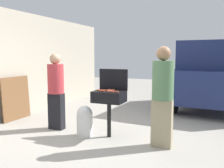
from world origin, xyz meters
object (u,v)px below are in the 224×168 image
object	(u,v)px
hot_dog_4	(102,91)
bbq_grill	(109,98)
person_left	(56,89)
leaning_board	(16,98)
propane_tank	(85,120)
hot_dog_1	(100,90)
hot_dog_5	(109,91)
hot_dog_0	(111,90)
parked_minivan	(213,74)
hot_dog_6	(116,92)
person_right	(163,93)
hot_dog_2	(107,90)
hot_dog_3	(111,92)
hot_dog_7	(101,90)

from	to	relation	value
hot_dog_4	bbq_grill	bearing A→B (deg)	37.99
hot_dog_4	person_left	world-z (taller)	person_left
hot_dog_4	leaning_board	bearing A→B (deg)	170.61
propane_tank	person_left	bearing A→B (deg)	167.16
hot_dog_1	hot_dog_5	distance (m)	0.19
hot_dog_5	leaning_board	bearing A→B (deg)	172.20
hot_dog_0	leaning_board	xyz separation A→B (m)	(-2.72, 0.24, -0.39)
propane_tank	hot_dog_4	bearing A→B (deg)	7.84
propane_tank	leaning_board	bearing A→B (deg)	167.94
hot_dog_4	person_left	xyz separation A→B (m)	(-1.16, 0.13, -0.03)
hot_dog_0	hot_dog_4	distance (m)	0.23
hot_dog_1	leaning_board	bearing A→B (deg)	171.34
hot_dog_5	parked_minivan	xyz separation A→B (m)	(1.81, 4.08, 0.09)
hot_dog_6	parked_minivan	distance (m)	4.45
hot_dog_4	hot_dog_1	bearing A→B (deg)	143.50
bbq_grill	person_right	size ratio (longest dim) A/B	0.52
person_left	bbq_grill	bearing A→B (deg)	13.89
parked_minivan	hot_dog_6	bearing A→B (deg)	72.26
hot_dog_1	person_right	world-z (taller)	person_right
propane_tank	person_right	xyz separation A→B (m)	(1.55, 0.01, 0.64)
hot_dog_2	hot_dog_6	xyz separation A→B (m)	(0.23, -0.11, 0.00)
bbq_grill	hot_dog_2	xyz separation A→B (m)	(-0.06, 0.03, 0.16)
hot_dog_1	leaning_board	size ratio (longest dim) A/B	0.12
bbq_grill	hot_dog_2	world-z (taller)	hot_dog_2
hot_dog_3	hot_dog_6	size ratio (longest dim) A/B	1.00
propane_tank	parked_minivan	world-z (taller)	parked_minivan
bbq_grill	hot_dog_1	world-z (taller)	hot_dog_1
propane_tank	person_left	distance (m)	1.01
bbq_grill	leaning_board	distance (m)	2.74
hot_dog_6	person_left	world-z (taller)	person_left
hot_dog_2	hot_dog_3	size ratio (longest dim) A/B	1.00
bbq_grill	hot_dog_3	distance (m)	0.22
hot_dog_5	person_right	distance (m)	1.06
hot_dog_0	person_left	bearing A→B (deg)	-177.69
hot_dog_3	hot_dog_7	xyz separation A→B (m)	(-0.25, 0.12, 0.00)
bbq_grill	person_left	xyz separation A→B (m)	(-1.28, 0.04, 0.12)
hot_dog_3	parked_minivan	world-z (taller)	parked_minivan
bbq_grill	parked_minivan	distance (m)	4.44
hot_dog_7	parked_minivan	bearing A→B (deg)	63.90
bbq_grill	hot_dog_2	distance (m)	0.17
bbq_grill	hot_dog_7	world-z (taller)	hot_dog_7
hot_dog_2	hot_dog_5	bearing A→B (deg)	-42.78
hot_dog_5	hot_dog_7	xyz separation A→B (m)	(-0.18, 0.03, 0.00)
hot_dog_5	hot_dog_7	size ratio (longest dim) A/B	1.00
hot_dog_3	person_right	xyz separation A→B (m)	(0.98, 0.00, 0.03)
bbq_grill	hot_dog_5	size ratio (longest dim) A/B	7.08
hot_dog_1	hot_dog_7	world-z (taller)	same
propane_tank	hot_dog_2	bearing A→B (deg)	22.12
hot_dog_2	hot_dog_4	world-z (taller)	same
hot_dog_1	parked_minivan	bearing A→B (deg)	64.00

